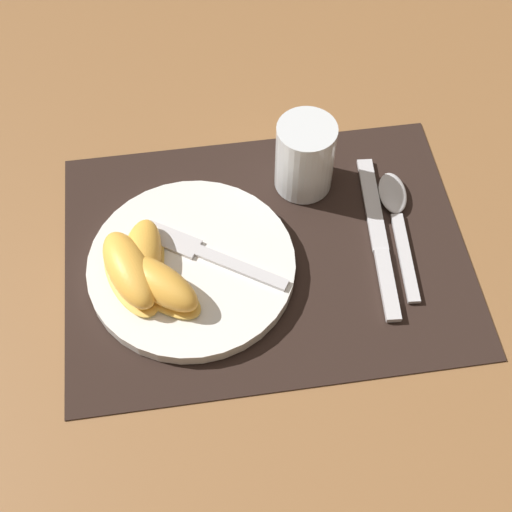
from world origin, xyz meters
TOP-DOWN VIEW (x-y plane):
  - ground_plane at (0.00, 0.00)m, footprint 3.00×3.00m
  - placemat at (0.00, 0.00)m, footprint 0.47×0.35m
  - plate at (-0.09, -0.01)m, footprint 0.24×0.24m
  - juice_glass at (0.06, 0.10)m, footprint 0.07×0.07m
  - knife at (0.13, -0.00)m, footprint 0.04×0.23m
  - spoon at (0.16, 0.03)m, footprint 0.04×0.18m
  - fork at (-0.07, -0.00)m, footprint 0.16×0.12m
  - citrus_wedge_0 at (-0.14, -0.01)m, footprint 0.07×0.11m
  - citrus_wedge_1 at (-0.15, -0.03)m, footprint 0.08×0.12m
  - citrus_wedge_2 at (-0.12, -0.05)m, footprint 0.11×0.11m

SIDE VIEW (x-z plane):
  - ground_plane at x=0.00m, z-range 0.00..0.00m
  - placemat at x=0.00m, z-range 0.00..0.00m
  - knife at x=0.13m, z-range 0.00..0.01m
  - spoon at x=0.16m, z-range 0.00..0.01m
  - plate at x=-0.09m, z-range 0.00..0.02m
  - fork at x=-0.07m, z-range 0.02..0.02m
  - citrus_wedge_0 at x=-0.14m, z-range 0.02..0.05m
  - citrus_wedge_2 at x=-0.12m, z-range 0.02..0.06m
  - citrus_wedge_1 at x=-0.15m, z-range 0.02..0.06m
  - juice_glass at x=0.06m, z-range 0.00..0.09m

